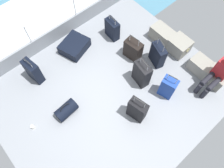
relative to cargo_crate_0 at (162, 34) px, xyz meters
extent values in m
cube|color=gray|center=(0.30, -2.12, -0.22)|extent=(4.40, 5.20, 0.06)
cube|color=gray|center=(-1.87, -2.12, 0.03)|extent=(0.06, 5.20, 0.45)
cylinder|color=silver|center=(-1.87, -2.81, 0.31)|extent=(0.04, 0.04, 1.00)
cylinder|color=silver|center=(-1.87, -1.43, 0.31)|extent=(0.04, 0.04, 1.00)
cylinder|color=silver|center=(-1.87, -2.12, 0.81)|extent=(0.04, 4.16, 0.04)
cube|color=white|center=(-3.30, -2.12, -0.53)|extent=(2.40, 7.28, 0.01)
cube|color=gray|center=(0.00, 0.00, 0.00)|extent=(0.61, 0.39, 0.39)
torus|color=tan|center=(-0.32, 0.00, 0.08)|extent=(0.02, 0.12, 0.12)
torus|color=tan|center=(0.32, 0.00, 0.08)|extent=(0.02, 0.12, 0.12)
cube|color=gray|center=(0.56, 0.05, 0.01)|extent=(0.50, 0.46, 0.42)
torus|color=tan|center=(0.30, 0.05, 0.10)|extent=(0.02, 0.12, 0.12)
torus|color=tan|center=(0.82, 0.05, 0.10)|extent=(0.02, 0.12, 0.12)
cube|color=gray|center=(1.31, 0.00, -0.01)|extent=(0.54, 0.39, 0.36)
torus|color=tan|center=(1.03, 0.00, 0.06)|extent=(0.02, 0.12, 0.12)
torus|color=tan|center=(1.59, 0.00, 0.06)|extent=(0.02, 0.12, 0.12)
cube|color=gray|center=(1.75, 0.01, -0.01)|extent=(0.51, 0.40, 0.38)
torus|color=tan|center=(1.49, 0.01, 0.07)|extent=(0.02, 0.12, 0.12)
cube|color=maroon|center=(1.75, -0.04, 0.42)|extent=(0.34, 0.20, 0.48)
cylinder|color=black|center=(1.84, -0.34, 0.22)|extent=(0.12, 0.40, 0.12)
cylinder|color=black|center=(1.84, -0.54, -0.01)|extent=(0.11, 0.11, 0.38)
cylinder|color=black|center=(1.66, -0.34, 0.22)|extent=(0.12, 0.40, 0.12)
cylinder|color=black|center=(1.66, -0.54, -0.01)|extent=(0.11, 0.11, 0.38)
cube|color=black|center=(-0.96, -0.94, 0.09)|extent=(0.43, 0.24, 0.57)
cylinder|color=#A5A8AD|center=(-1.08, -0.93, 0.44)|extent=(0.02, 0.02, 0.12)
cylinder|color=#A5A8AD|center=(-0.84, -0.94, 0.44)|extent=(0.02, 0.02, 0.12)
cylinder|color=#2D2D2D|center=(-0.96, -0.94, 0.50)|extent=(0.27, 0.04, 0.02)
cube|color=silver|center=(-0.95, -0.83, 0.17)|extent=(0.05, 0.01, 0.08)
cube|color=navy|center=(1.20, -1.13, 0.11)|extent=(0.39, 0.32, 0.61)
cylinder|color=#A5A8AD|center=(1.10, -1.15, 0.51)|extent=(0.02, 0.02, 0.19)
cylinder|color=#A5A8AD|center=(1.30, -1.10, 0.51)|extent=(0.02, 0.02, 0.19)
cylinder|color=#2D2D2D|center=(1.20, -1.13, 0.61)|extent=(0.22, 0.08, 0.02)
cube|color=silver|center=(1.16, -1.01, 0.27)|extent=(0.05, 0.02, 0.08)
cube|color=black|center=(1.13, -2.05, 0.14)|extent=(0.44, 0.30, 0.67)
cylinder|color=#A5A8AD|center=(1.01, -2.08, 0.56)|extent=(0.02, 0.02, 0.18)
cylinder|color=#A5A8AD|center=(1.25, -2.02, 0.56)|extent=(0.02, 0.02, 0.18)
cylinder|color=#2D2D2D|center=(1.13, -2.05, 0.65)|extent=(0.26, 0.07, 0.02)
cube|color=silver|center=(1.11, -1.94, 0.32)|extent=(0.05, 0.02, 0.08)
cube|color=black|center=(0.42, -0.64, 0.11)|extent=(0.48, 0.33, 0.61)
cylinder|color=#A5A8AD|center=(0.29, -0.60, 0.52)|extent=(0.02, 0.02, 0.20)
cylinder|color=#A5A8AD|center=(0.55, -0.68, 0.52)|extent=(0.02, 0.02, 0.20)
cylinder|color=#2D2D2D|center=(0.42, -0.64, 0.61)|extent=(0.28, 0.11, 0.02)
cube|color=white|center=(0.45, -0.54, 0.27)|extent=(0.05, 0.02, 0.08)
cube|color=black|center=(-1.20, -3.23, 0.13)|extent=(0.45, 0.26, 0.65)
cylinder|color=#A5A8AD|center=(-1.33, -3.25, 0.51)|extent=(0.02, 0.02, 0.10)
cylinder|color=#A5A8AD|center=(-1.08, -3.21, 0.51)|extent=(0.02, 0.02, 0.10)
cylinder|color=#2D2D2D|center=(-1.20, -3.23, 0.56)|extent=(0.27, 0.06, 0.02)
cube|color=green|center=(-1.22, -3.12, 0.28)|extent=(0.05, 0.01, 0.08)
cube|color=black|center=(-1.28, -1.98, -0.06)|extent=(0.77, 0.84, 0.27)
cube|color=silver|center=(-1.39, -1.64, 0.03)|extent=(0.05, 0.02, 0.08)
cube|color=black|center=(0.55, -1.34, 0.15)|extent=(0.46, 0.29, 0.69)
cylinder|color=#A5A8AD|center=(0.43, -1.32, 0.57)|extent=(0.02, 0.02, 0.15)
cylinder|color=#A5A8AD|center=(0.68, -1.36, 0.57)|extent=(0.02, 0.02, 0.15)
cylinder|color=#2D2D2D|center=(0.55, -1.34, 0.65)|extent=(0.28, 0.06, 0.02)
cube|color=silver|center=(0.57, -1.22, 0.24)|extent=(0.05, 0.01, 0.08)
cube|color=black|center=(-0.11, -0.98, 0.08)|extent=(0.48, 0.31, 0.55)
cylinder|color=#A5A8AD|center=(-0.24, -1.00, 0.45)|extent=(0.02, 0.02, 0.19)
cylinder|color=#A5A8AD|center=(0.02, -0.96, 0.45)|extent=(0.02, 0.02, 0.19)
cylinder|color=#2D2D2D|center=(-0.11, -0.98, 0.55)|extent=(0.29, 0.06, 0.02)
cube|color=white|center=(-0.13, -0.85, 0.20)|extent=(0.05, 0.01, 0.08)
cylinder|color=black|center=(0.04, -3.19, -0.05)|extent=(0.33, 0.52, 0.29)
torus|color=black|center=(0.04, -3.19, 0.11)|extent=(0.03, 0.25, 0.25)
cylinder|color=white|center=(-0.17, -3.99, -0.14)|extent=(0.08, 0.08, 0.10)
camera|label=1|loc=(2.00, -3.54, 4.60)|focal=34.88mm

